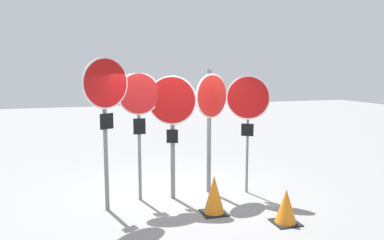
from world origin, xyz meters
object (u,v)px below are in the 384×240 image
(stop_sign_1, at_px, (139,106))
(stop_sign_3, at_px, (211,109))
(stop_sign_0, at_px, (106,101))
(stop_sign_4, at_px, (248,105))
(stop_sign_2, at_px, (172,114))
(traffic_cone_1, at_px, (214,195))
(traffic_cone_0, at_px, (286,207))

(stop_sign_1, xyz_separation_m, stop_sign_3, (1.49, 0.07, -0.10))
(stop_sign_0, relative_size, stop_sign_4, 1.14)
(stop_sign_2, bearing_deg, traffic_cone_1, -41.91)
(stop_sign_0, height_order, stop_sign_4, stop_sign_0)
(stop_sign_3, bearing_deg, stop_sign_4, -46.92)
(stop_sign_0, xyz_separation_m, traffic_cone_1, (1.80, -0.70, -1.68))
(stop_sign_2, height_order, traffic_cone_0, stop_sign_2)
(stop_sign_0, xyz_separation_m, stop_sign_1, (0.64, 0.35, -0.15))
(traffic_cone_0, xyz_separation_m, traffic_cone_1, (-1.00, 0.76, 0.05))
(stop_sign_3, distance_m, traffic_cone_1, 1.84)
(stop_sign_4, relative_size, traffic_cone_1, 3.52)
(stop_sign_0, height_order, traffic_cone_1, stop_sign_0)
(traffic_cone_1, bearing_deg, stop_sign_3, 73.50)
(stop_sign_1, xyz_separation_m, stop_sign_2, (0.63, -0.09, -0.16))
(stop_sign_3, relative_size, traffic_cone_1, 3.69)
(stop_sign_3, distance_m, stop_sign_4, 0.76)
(stop_sign_0, relative_size, stop_sign_2, 1.13)
(stop_sign_4, relative_size, traffic_cone_0, 4.16)
(stop_sign_2, relative_size, traffic_cone_0, 4.16)
(stop_sign_1, distance_m, traffic_cone_1, 2.19)
(stop_sign_1, height_order, stop_sign_2, stop_sign_1)
(stop_sign_3, bearing_deg, stop_sign_0, 163.74)
(stop_sign_1, height_order, stop_sign_3, stop_sign_3)
(stop_sign_3, height_order, traffic_cone_1, stop_sign_3)
(stop_sign_0, relative_size, stop_sign_3, 1.08)
(stop_sign_0, distance_m, stop_sign_3, 2.19)
(stop_sign_0, distance_m, stop_sign_4, 2.85)
(stop_sign_0, relative_size, traffic_cone_0, 4.72)
(stop_sign_2, relative_size, stop_sign_3, 0.96)
(stop_sign_4, height_order, traffic_cone_0, stop_sign_4)
(stop_sign_4, bearing_deg, stop_sign_0, -144.83)
(stop_sign_4, bearing_deg, stop_sign_1, -153.02)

